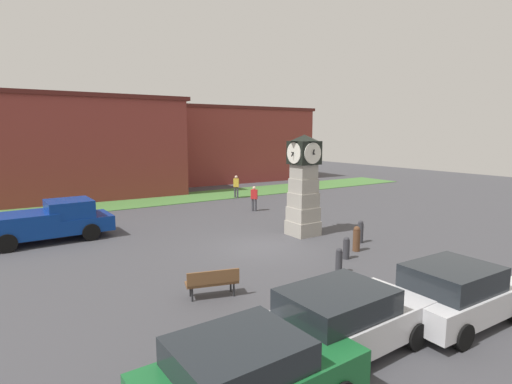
# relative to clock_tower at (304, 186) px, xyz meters

# --- Properties ---
(ground_plane) EXTENTS (79.21, 79.21, 0.00)m
(ground_plane) POSITION_rel_clock_tower_xyz_m (-2.91, -0.75, -2.43)
(ground_plane) COLOR #424247
(clock_tower) EXTENTS (1.63, 1.62, 4.91)m
(clock_tower) POSITION_rel_clock_tower_xyz_m (0.00, 0.00, 0.00)
(clock_tower) COLOR #A09B90
(clock_tower) RESTS_ON ground_plane
(bollard_near_tower) EXTENTS (0.24, 0.24, 0.93)m
(bollard_near_tower) POSITION_rel_clock_tower_xyz_m (-2.42, -4.92, -1.96)
(bollard_near_tower) COLOR #333338
(bollard_near_tower) RESTS_ON ground_plane
(bollard_mid_row) EXTENTS (0.26, 0.26, 0.90)m
(bollard_mid_row) POSITION_rel_clock_tower_xyz_m (-1.00, -3.90, -1.98)
(bollard_mid_row) COLOR #333338
(bollard_mid_row) RESTS_ON ground_plane
(bollard_far_row) EXTENTS (0.30, 0.30, 1.08)m
(bollard_far_row) POSITION_rel_clock_tower_xyz_m (0.15, -3.37, -1.89)
(bollard_far_row) COLOR brown
(bollard_far_row) RESTS_ON ground_plane
(bollard_end_row) EXTENTS (0.26, 0.26, 1.05)m
(bollard_end_row) POSITION_rel_clock_tower_xyz_m (1.28, -2.56, -1.90)
(bollard_end_row) COLOR #333338
(bollard_end_row) RESTS_ON ground_plane
(car_navy_sedan) EXTENTS (4.11, 2.17, 1.50)m
(car_navy_sedan) POSITION_rel_clock_tower_xyz_m (-8.99, -9.32, -1.66)
(car_navy_sedan) COLOR #19602D
(car_navy_sedan) RESTS_ON ground_plane
(car_near_tower) EXTENTS (4.40, 2.18, 1.53)m
(car_near_tower) POSITION_rel_clock_tower_xyz_m (-6.05, -8.71, -1.65)
(car_near_tower) COLOR silver
(car_near_tower) RESTS_ON ground_plane
(car_by_building) EXTENTS (4.05, 2.12, 1.58)m
(car_by_building) POSITION_rel_clock_tower_xyz_m (-2.51, -9.30, -1.64)
(car_by_building) COLOR silver
(car_by_building) RESTS_ON ground_plane
(pickup_truck) EXTENTS (5.67, 2.46, 1.85)m
(pickup_truck) POSITION_rel_clock_tower_xyz_m (-10.65, 5.58, -1.50)
(pickup_truck) COLOR navy
(pickup_truck) RESTS_ON ground_plane
(bench) EXTENTS (1.68, 0.94, 0.90)m
(bench) POSITION_rel_clock_tower_xyz_m (-7.20, -4.37, -1.91)
(bench) COLOR brown
(bench) RESTS_ON ground_plane
(pedestrian_near_bench) EXTENTS (0.46, 0.44, 1.75)m
(pedestrian_near_bench) POSITION_rel_clock_tower_xyz_m (2.93, 11.53, -1.43)
(pedestrian_near_bench) COLOR #3F3F47
(pedestrian_near_bench) RESTS_ON ground_plane
(pedestrian_crossing_lot) EXTENTS (0.45, 0.46, 1.61)m
(pedestrian_crossing_lot) POSITION_rel_clock_tower_xyz_m (1.28, 6.41, -1.52)
(pedestrian_crossing_lot) COLOR #3F3F47
(pedestrian_crossing_lot) RESTS_ON ground_plane
(warehouse_blue_far) EXTENTS (19.95, 11.78, 7.79)m
(warehouse_blue_far) POSITION_rel_clock_tower_xyz_m (-8.79, 20.64, 1.47)
(warehouse_blue_far) COLOR maroon
(warehouse_blue_far) RESTS_ON ground_plane
(storefront_low_left) EXTENTS (17.03, 7.41, 7.61)m
(storefront_low_left) POSITION_rel_clock_tower_xyz_m (8.63, 22.11, 1.38)
(storefront_low_left) COLOR maroon
(storefront_low_left) RESTS_ON ground_plane
(grass_verge_far) EXTENTS (47.53, 4.75, 0.04)m
(grass_verge_far) POSITION_rel_clock_tower_xyz_m (-1.74, 13.77, -2.41)
(grass_verge_far) COLOR #477A38
(grass_verge_far) RESTS_ON ground_plane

